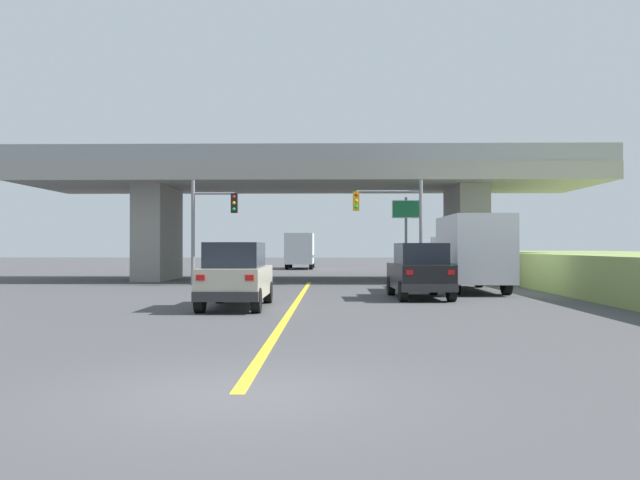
{
  "coord_description": "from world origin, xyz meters",
  "views": [
    {
      "loc": [
        1.22,
        -8.54,
        1.88
      ],
      "look_at": [
        0.6,
        24.57,
        2.22
      ],
      "focal_mm": 37.68,
      "sensor_mm": 36.0,
      "label": 1
    }
  ],
  "objects_px": {
    "suv_lead": "(236,275)",
    "semi_truck_distant": "(300,250)",
    "box_truck": "(470,252)",
    "suv_crossing": "(420,271)",
    "traffic_signal_nearside": "(397,217)",
    "highway_sign": "(406,220)",
    "traffic_signal_farside": "(208,219)"
  },
  "relations": [
    {
      "from": "traffic_signal_nearside",
      "to": "highway_sign",
      "type": "bearing_deg",
      "value": 73.47
    },
    {
      "from": "suv_lead",
      "to": "highway_sign",
      "type": "bearing_deg",
      "value": 65.8
    },
    {
      "from": "traffic_signal_farside",
      "to": "semi_truck_distant",
      "type": "xyz_separation_m",
      "value": [
        3.32,
        24.74,
        -1.65
      ]
    },
    {
      "from": "box_truck",
      "to": "suv_crossing",
      "type": "bearing_deg",
      "value": -124.07
    },
    {
      "from": "traffic_signal_farside",
      "to": "highway_sign",
      "type": "height_order",
      "value": "traffic_signal_farside"
    },
    {
      "from": "traffic_signal_farside",
      "to": "semi_truck_distant",
      "type": "bearing_deg",
      "value": 82.35
    },
    {
      "from": "box_truck",
      "to": "traffic_signal_farside",
      "type": "relative_size",
      "value": 1.4
    },
    {
      "from": "traffic_signal_nearside",
      "to": "semi_truck_distant",
      "type": "distance_m",
      "value": 24.81
    },
    {
      "from": "suv_lead",
      "to": "traffic_signal_farside",
      "type": "relative_size",
      "value": 0.89
    },
    {
      "from": "box_truck",
      "to": "traffic_signal_nearside",
      "type": "height_order",
      "value": "traffic_signal_nearside"
    },
    {
      "from": "traffic_signal_farside",
      "to": "highway_sign",
      "type": "distance_m",
      "value": 10.57
    },
    {
      "from": "traffic_signal_nearside",
      "to": "semi_truck_distant",
      "type": "bearing_deg",
      "value": 104.01
    },
    {
      "from": "suv_lead",
      "to": "traffic_signal_farside",
      "type": "bearing_deg",
      "value": 104.44
    },
    {
      "from": "suv_crossing",
      "to": "semi_truck_distant",
      "type": "xyz_separation_m",
      "value": [
        -5.97,
        32.98,
        0.58
      ]
    },
    {
      "from": "highway_sign",
      "to": "traffic_signal_nearside",
      "type": "bearing_deg",
      "value": -106.53
    },
    {
      "from": "highway_sign",
      "to": "suv_crossing",
      "type": "bearing_deg",
      "value": -93.79
    },
    {
      "from": "suv_crossing",
      "to": "traffic_signal_farside",
      "type": "relative_size",
      "value": 0.85
    },
    {
      "from": "suv_lead",
      "to": "box_truck",
      "type": "xyz_separation_m",
      "value": [
        8.81,
        7.84,
        0.64
      ]
    },
    {
      "from": "suv_lead",
      "to": "semi_truck_distant",
      "type": "xyz_separation_m",
      "value": [
        0.19,
        36.91,
        0.58
      ]
    },
    {
      "from": "suv_crossing",
      "to": "box_truck",
      "type": "bearing_deg",
      "value": 53.53
    },
    {
      "from": "box_truck",
      "to": "highway_sign",
      "type": "height_order",
      "value": "highway_sign"
    },
    {
      "from": "suv_crossing",
      "to": "traffic_signal_farside",
      "type": "height_order",
      "value": "traffic_signal_farside"
    },
    {
      "from": "suv_crossing",
      "to": "highway_sign",
      "type": "distance_m",
      "value": 11.72
    },
    {
      "from": "box_truck",
      "to": "highway_sign",
      "type": "bearing_deg",
      "value": 103.96
    },
    {
      "from": "box_truck",
      "to": "traffic_signal_farside",
      "type": "xyz_separation_m",
      "value": [
        -11.94,
        4.33,
        1.58
      ]
    },
    {
      "from": "suv_crossing",
      "to": "semi_truck_distant",
      "type": "height_order",
      "value": "semi_truck_distant"
    },
    {
      "from": "box_truck",
      "to": "traffic_signal_nearside",
      "type": "xyz_separation_m",
      "value": [
        -2.62,
        5.06,
        1.74
      ]
    },
    {
      "from": "traffic_signal_nearside",
      "to": "traffic_signal_farside",
      "type": "bearing_deg",
      "value": -175.49
    },
    {
      "from": "box_truck",
      "to": "traffic_signal_nearside",
      "type": "distance_m",
      "value": 5.96
    },
    {
      "from": "suv_lead",
      "to": "traffic_signal_nearside",
      "type": "xyz_separation_m",
      "value": [
        6.18,
        12.9,
        2.38
      ]
    },
    {
      "from": "suv_crossing",
      "to": "traffic_signal_farside",
      "type": "xyz_separation_m",
      "value": [
        -9.3,
        8.23,
        2.23
      ]
    },
    {
      "from": "suv_lead",
      "to": "traffic_signal_farside",
      "type": "xyz_separation_m",
      "value": [
        -3.13,
        12.17,
        2.23
      ]
    }
  ]
}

